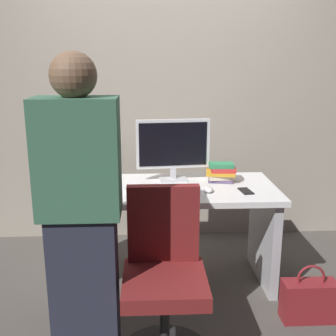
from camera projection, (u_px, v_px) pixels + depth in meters
The scene contains 13 objects.
ground_plane at pixel (168, 279), 3.11m from camera, with size 9.00×9.00×0.00m, color #4C4742.
wall_back at pixel (163, 72), 3.61m from camera, with size 6.40×0.10×3.00m, color #9E9384.
desk at pixel (168, 216), 2.99m from camera, with size 1.54×0.72×0.73m.
office_chair at pixel (164, 283), 2.24m from camera, with size 0.52×0.52×0.94m.
person_at_desk at pixel (81, 217), 2.06m from camera, with size 0.40×0.24×1.64m.
monitor at pixel (173, 146), 3.03m from camera, with size 0.54×0.16×0.46m.
keyboard at pixel (160, 191), 2.81m from camera, with size 0.43×0.13×0.02m, color white.
mouse at pixel (208, 189), 2.81m from camera, with size 0.06×0.10×0.03m, color white.
cup_near_keyboard at pixel (103, 186), 2.79m from camera, with size 0.08×0.08×0.10m, color #D84C3F.
cup_by_monitor at pixel (97, 173), 3.10m from camera, with size 0.07×0.07×0.10m, color #D84C3F.
book_stack at pixel (221, 172), 3.05m from camera, with size 0.23×0.19×0.14m.
cell_phone at pixel (246, 191), 2.82m from camera, with size 0.07×0.14×0.01m, color black.
handbag at pixel (309, 300), 2.60m from camera, with size 0.34×0.14×0.38m.
Camera 1 is at (-0.13, -2.80, 1.59)m, focal length 44.32 mm.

